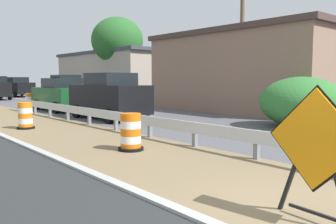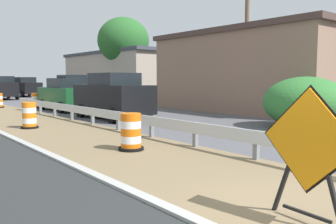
# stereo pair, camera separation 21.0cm
# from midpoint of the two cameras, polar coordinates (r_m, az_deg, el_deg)

# --- Properties ---
(ground_plane) EXTENTS (160.00, 160.00, 0.00)m
(ground_plane) POSITION_cam_midpoint_polar(r_m,az_deg,el_deg) (5.33, 24.99, -16.09)
(ground_plane) COLOR #2B2D2D
(warning_sign_diamond) EXTENTS (0.16, 1.44, 1.85)m
(warning_sign_diamond) POSITION_cam_midpoint_polar(r_m,az_deg,el_deg) (4.97, 23.07, -5.28)
(warning_sign_diamond) COLOR black
(warning_sign_diamond) RESTS_ON ground
(traffic_barrel_nearest) EXTENTS (0.68, 0.68, 1.00)m
(traffic_barrel_nearest) POSITION_cam_midpoint_polar(r_m,az_deg,el_deg) (9.39, -5.45, -3.54)
(traffic_barrel_nearest) COLOR orange
(traffic_barrel_nearest) RESTS_ON ground
(traffic_barrel_close) EXTENTS (0.66, 0.66, 1.01)m
(traffic_barrel_close) POSITION_cam_midpoint_polar(r_m,az_deg,el_deg) (14.44, -21.36, -0.71)
(traffic_barrel_close) COLOR orange
(traffic_barrel_close) RESTS_ON ground
(traffic_barrel_mid) EXTENTS (0.64, 0.64, 1.08)m
(traffic_barrel_mid) POSITION_cam_midpoint_polar(r_m,az_deg,el_deg) (21.22, -16.80, 1.38)
(traffic_barrel_mid) COLOR orange
(traffic_barrel_mid) RESTS_ON ground
(traffic_barrel_farther) EXTENTS (0.72, 0.72, 0.99)m
(traffic_barrel_farther) POSITION_cam_midpoint_polar(r_m,az_deg,el_deg) (24.00, -20.50, 1.61)
(traffic_barrel_farther) COLOR orange
(traffic_barrel_farther) RESTS_ON ground
(car_lead_near_lane) EXTENTS (2.16, 4.43, 1.95)m
(car_lead_near_lane) POSITION_cam_midpoint_polar(r_m,az_deg,el_deg) (21.84, -16.02, 2.80)
(car_lead_near_lane) COLOR #195128
(car_lead_near_lane) RESTS_ON ground
(car_lead_far_lane) EXTENTS (2.05, 4.55, 2.15)m
(car_lead_far_lane) POSITION_cam_midpoint_polar(r_m,az_deg,el_deg) (35.90, -25.33, 3.60)
(car_lead_far_lane) COLOR black
(car_lead_far_lane) RESTS_ON ground
(car_mid_far_lane) EXTENTS (2.27, 4.46, 2.22)m
(car_mid_far_lane) POSITION_cam_midpoint_polar(r_m,az_deg,el_deg) (28.93, -15.12, 3.68)
(car_mid_far_lane) COLOR #195128
(car_mid_far_lane) RESTS_ON ground
(car_distant_a) EXTENTS (2.21, 4.82, 2.08)m
(car_distant_a) POSITION_cam_midpoint_polar(r_m,az_deg,el_deg) (40.79, -22.13, 3.84)
(car_distant_a) COLOR black
(car_distant_a) RESTS_ON ground
(car_distant_b) EXTENTS (2.11, 4.61, 2.18)m
(car_distant_b) POSITION_cam_midpoint_polar(r_m,az_deg,el_deg) (16.83, -8.68, 2.60)
(car_distant_b) COLOR black
(car_distant_b) RESTS_ON ground
(roadside_shop_near) EXTENTS (6.85, 11.63, 4.73)m
(roadside_shop_near) POSITION_cam_midpoint_polar(r_m,az_deg,el_deg) (22.01, 14.38, 6.50)
(roadside_shop_near) COLOR #93705B
(roadside_shop_near) RESTS_ON ground
(roadside_shop_far) EXTENTS (6.36, 14.97, 4.65)m
(roadside_shop_far) POSITION_cam_midpoint_polar(r_m,az_deg,el_deg) (37.03, -7.42, 6.07)
(roadside_shop_far) COLOR #AD9E8E
(roadside_shop_far) RESTS_ON ground
(utility_pole_near) EXTENTS (0.24, 1.80, 7.40)m
(utility_pole_near) POSITION_cam_midpoint_polar(r_m,az_deg,el_deg) (20.12, 13.02, 10.86)
(utility_pole_near) COLOR brown
(utility_pole_near) RESTS_ON ground
(bush_roadside) EXTENTS (3.23, 3.23, 2.00)m
(bush_roadside) POSITION_cam_midpoint_polar(r_m,az_deg,el_deg) (14.61, 21.94, 1.48)
(bush_roadside) COLOR #337533
(bush_roadside) RESTS_ON ground
(tree_roadside) EXTENTS (4.82, 4.82, 7.64)m
(tree_roadside) POSITION_cam_midpoint_polar(r_m,az_deg,el_deg) (33.55, -7.13, 11.48)
(tree_roadside) COLOR #4C3D2D
(tree_roadside) RESTS_ON ground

